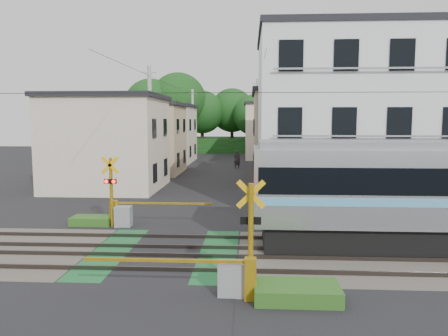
# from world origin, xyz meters

# --- Properties ---
(ground) EXTENTS (120.00, 120.00, 0.00)m
(ground) POSITION_xyz_m (0.00, 0.00, 0.00)
(ground) COLOR black
(track_bed) EXTENTS (120.00, 120.00, 0.14)m
(track_bed) POSITION_xyz_m (0.00, 0.00, 0.04)
(track_bed) COLOR #47423A
(track_bed) RESTS_ON ground
(crossing_signal_near) EXTENTS (4.74, 0.65, 3.09)m
(crossing_signal_near) POSITION_xyz_m (2.59, -3.65, 0.71)
(crossing_signal_near) COLOR #F1B40C
(crossing_signal_near) RESTS_ON ground
(crossing_signal_far) EXTENTS (4.74, 0.65, 3.09)m
(crossing_signal_far) POSITION_xyz_m (-2.59, 3.65, 0.71)
(crossing_signal_far) COLOR #F1B40C
(crossing_signal_far) RESTS_ON ground
(apartment_block) EXTENTS (10.20, 8.36, 9.30)m
(apartment_block) POSITION_xyz_m (8.50, 9.49, 4.66)
(apartment_block) COLOR silver
(apartment_block) RESTS_ON ground
(houses_row) EXTENTS (22.07, 31.35, 6.80)m
(houses_row) POSITION_xyz_m (0.25, 25.92, 3.24)
(houses_row) COLOR beige
(houses_row) RESTS_ON ground
(tree_hill) EXTENTS (40.00, 12.85, 11.23)m
(tree_hill) POSITION_xyz_m (-0.86, 48.36, 5.03)
(tree_hill) COLOR #184416
(tree_hill) RESTS_ON ground
(catenary) EXTENTS (60.00, 5.04, 7.00)m
(catenary) POSITION_xyz_m (6.00, 0.03, 3.70)
(catenary) COLOR #2D2D33
(catenary) RESTS_ON ground
(utility_poles) EXTENTS (7.90, 42.00, 8.00)m
(utility_poles) POSITION_xyz_m (-1.05, 23.01, 4.08)
(utility_poles) COLOR #A5A5A0
(utility_poles) RESTS_ON ground
(pedestrian) EXTENTS (0.72, 0.55, 1.78)m
(pedestrian) POSITION_xyz_m (1.77, 26.66, 0.89)
(pedestrian) COLOR #27222A
(pedestrian) RESTS_ON ground
(weed_patches) EXTENTS (10.25, 8.80, 0.40)m
(weed_patches) POSITION_xyz_m (1.76, -0.09, 0.18)
(weed_patches) COLOR #2D5E1E
(weed_patches) RESTS_ON ground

